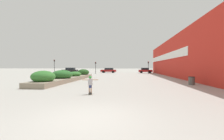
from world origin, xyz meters
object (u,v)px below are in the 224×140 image
(car_leftmost, at_px, (145,70))
(traffic_light_right, at_px, (148,65))
(skateboarder, at_px, (90,83))
(car_center_right, at_px, (188,71))
(traffic_light_left, at_px, (96,66))
(car_center_left, at_px, (109,70))
(trash_bin, at_px, (192,81))
(traffic_light_far_left, at_px, (54,64))
(car_rightmost, at_px, (70,70))
(skateboard, at_px, (90,93))

(car_leftmost, distance_m, traffic_light_right, 6.63)
(traffic_light_right, bearing_deg, skateboarder, -104.56)
(car_center_right, height_order, traffic_light_left, traffic_light_left)
(skateboarder, distance_m, car_center_left, 35.35)
(trash_bin, xyz_separation_m, car_leftmost, (-1.57, 28.22, 0.38))
(traffic_light_right, bearing_deg, traffic_light_far_left, 178.87)
(traffic_light_right, relative_size, traffic_light_far_left, 0.84)
(car_center_right, distance_m, traffic_light_far_left, 35.82)
(car_leftmost, height_order, car_center_right, car_leftmost)
(car_leftmost, bearing_deg, traffic_light_left, -64.64)
(car_center_right, distance_m, car_rightmost, 33.07)
(traffic_light_left, bearing_deg, car_rightmost, 150.70)
(car_center_right, relative_size, car_rightmost, 0.97)
(car_leftmost, relative_size, traffic_light_left, 1.26)
(skateboarder, height_order, trash_bin, skateboarder)
(skateboarder, bearing_deg, traffic_light_right, 63.03)
(skateboarder, distance_m, traffic_light_right, 28.80)
(car_leftmost, height_order, car_center_left, car_leftmost)
(skateboard, distance_m, car_leftmost, 35.08)
(skateboarder, relative_size, car_rightmost, 0.25)
(car_leftmost, xyz_separation_m, car_center_left, (-10.77, 0.84, -0.02))
(traffic_light_far_left, bearing_deg, traffic_light_right, -1.13)
(skateboard, bearing_deg, car_leftmost, 65.80)
(skateboard, bearing_deg, traffic_light_right, 63.03)
(car_center_right, bearing_deg, car_leftmost, -98.87)
(skateboarder, height_order, car_leftmost, car_leftmost)
(traffic_light_right, xyz_separation_m, traffic_light_far_left, (-24.54, 0.48, 0.35))
(skateboard, height_order, car_leftmost, car_leftmost)
(car_leftmost, distance_m, car_center_left, 10.80)
(skateboard, xyz_separation_m, car_leftmost, (7.16, 34.33, 0.72))
(skateboarder, xyz_separation_m, car_center_left, (-3.61, 35.17, 0.00))
(skateboarder, xyz_separation_m, traffic_light_far_left, (-17.31, 28.33, 1.73))
(car_rightmost, bearing_deg, car_center_left, -79.33)
(traffic_light_far_left, bearing_deg, car_center_left, 26.53)
(car_leftmost, height_order, traffic_light_right, traffic_light_right)
(car_rightmost, bearing_deg, trash_bin, -138.79)
(trash_bin, relative_size, car_leftmost, 0.21)
(car_rightmost, xyz_separation_m, traffic_light_right, (22.09, -5.20, 1.35))
(skateboard, distance_m, traffic_light_left, 28.79)
(skateboarder, xyz_separation_m, traffic_light_left, (-6.01, 28.08, 1.35))
(skateboard, distance_m, trash_bin, 10.66)
(skateboarder, distance_m, traffic_light_left, 28.75)
(skateboarder, bearing_deg, trash_bin, 22.57)
(car_rightmost, distance_m, traffic_light_far_left, 5.59)
(car_center_left, relative_size, car_center_right, 1.06)
(car_leftmost, distance_m, traffic_light_left, 14.64)
(car_leftmost, bearing_deg, traffic_light_right, 0.58)
(car_leftmost, distance_m, car_rightmost, 22.06)
(car_center_left, relative_size, traffic_light_right, 1.49)
(skateboarder, height_order, car_rightmost, car_rightmost)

